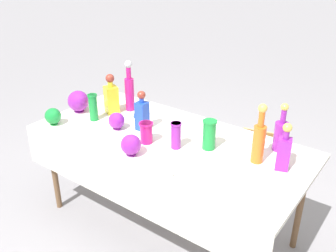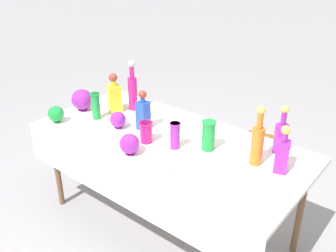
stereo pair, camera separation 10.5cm
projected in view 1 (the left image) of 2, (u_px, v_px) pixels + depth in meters
The scene contains 19 objects.
ground_plane at pixel (168, 225), 2.92m from camera, with size 40.00×40.00×0.00m, color gray.
display_table at pixel (165, 148), 2.59m from camera, with size 1.93×0.92×0.76m.
tall_bottle_0 at pixel (259, 139), 2.25m from camera, with size 0.08×0.08×0.39m.
tall_bottle_1 at pixel (129, 89), 2.96m from camera, with size 0.07×0.07×0.41m.
tall_bottle_2 at pixel (281, 133), 2.40m from camera, with size 0.09×0.09×0.33m.
square_decanter_0 at pixel (284, 150), 2.19m from camera, with size 0.10×0.10×0.30m.
square_decanter_1 at pixel (111, 96), 2.93m from camera, with size 0.13×0.13×0.32m.
square_decanter_2 at pixel (142, 113), 2.66m from camera, with size 0.08×0.08×0.30m.
slender_vase_0 at pixel (176, 135), 2.43m from camera, with size 0.07×0.07×0.18m.
slender_vase_1 at pixel (93, 107), 2.82m from camera, with size 0.07×0.07×0.21m.
slender_vase_2 at pixel (146, 132), 2.51m from camera, with size 0.10×0.10×0.15m.
slender_vase_3 at pixel (209, 134), 2.42m from camera, with size 0.09×0.09×0.20m.
fluted_vase_0 at pixel (141, 107), 2.87m from camera, with size 0.12×0.12×0.16m.
round_bowl_0 at pixel (117, 121), 2.70m from camera, with size 0.12×0.12×0.13m.
round_bowl_1 at pixel (78, 101), 2.97m from camera, with size 0.17×0.17×0.17m.
round_bowl_2 at pixel (53, 116), 2.76m from camera, with size 0.12×0.12×0.13m.
round_bowl_3 at pixel (131, 145), 2.36m from camera, with size 0.13×0.13×0.14m.
price_tag_left at pixel (169, 174), 2.17m from camera, with size 0.05×0.01×0.03m, color white.
cardboard_box_behind_left at pixel (255, 156), 3.57m from camera, with size 0.48×0.49×0.39m.
Camera 1 is at (1.36, -1.83, 1.98)m, focal length 40.00 mm.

